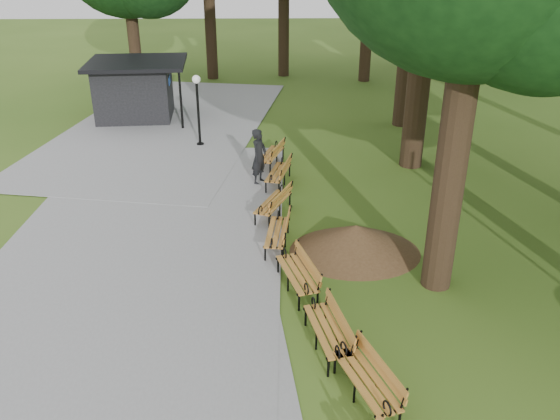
{
  "coord_description": "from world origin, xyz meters",
  "views": [
    {
      "loc": [
        -0.38,
        -10.7,
        7.64
      ],
      "look_at": [
        -0.08,
        2.98,
        1.1
      ],
      "focal_mm": 37.11,
      "sensor_mm": 36.0,
      "label": 1
    }
  ],
  "objects_px": {
    "bench_2": "(327,330)",
    "person": "(259,157)",
    "kiosk": "(134,90)",
    "bench_6": "(278,173)",
    "bench_1": "(366,380)",
    "bench_4": "(277,232)",
    "bench_7": "(271,154)",
    "lamp_post": "(197,95)",
    "dirt_mound": "(355,239)",
    "bench_3": "(297,274)",
    "bench_5": "(273,203)"
  },
  "relations": [
    {
      "from": "bench_5",
      "to": "kiosk",
      "type": "bearing_deg",
      "value": -126.15
    },
    {
      "from": "bench_6",
      "to": "bench_3",
      "type": "bearing_deg",
      "value": 16.97
    },
    {
      "from": "bench_4",
      "to": "bench_6",
      "type": "distance_m",
      "value": 4.29
    },
    {
      "from": "bench_1",
      "to": "bench_5",
      "type": "relative_size",
      "value": 1.0
    },
    {
      "from": "bench_5",
      "to": "bench_7",
      "type": "distance_m",
      "value": 4.16
    },
    {
      "from": "bench_1",
      "to": "bench_4",
      "type": "distance_m",
      "value": 5.91
    },
    {
      "from": "bench_3",
      "to": "bench_5",
      "type": "bearing_deg",
      "value": 171.93
    },
    {
      "from": "bench_1",
      "to": "bench_4",
      "type": "bearing_deg",
      "value": 175.71
    },
    {
      "from": "bench_3",
      "to": "bench_2",
      "type": "bearing_deg",
      "value": -2.36
    },
    {
      "from": "person",
      "to": "kiosk",
      "type": "relative_size",
      "value": 0.45
    },
    {
      "from": "bench_3",
      "to": "bench_5",
      "type": "xyz_separation_m",
      "value": [
        -0.52,
        3.99,
        0.0
      ]
    },
    {
      "from": "bench_1",
      "to": "bench_7",
      "type": "bearing_deg",
      "value": 168.86
    },
    {
      "from": "person",
      "to": "dirt_mound",
      "type": "relative_size",
      "value": 0.65
    },
    {
      "from": "bench_1",
      "to": "bench_3",
      "type": "relative_size",
      "value": 1.0
    },
    {
      "from": "bench_5",
      "to": "bench_6",
      "type": "xyz_separation_m",
      "value": [
        0.2,
        2.4,
        0.0
      ]
    },
    {
      "from": "bench_4",
      "to": "bench_7",
      "type": "relative_size",
      "value": 1.0
    },
    {
      "from": "bench_2",
      "to": "bench_6",
      "type": "xyz_separation_m",
      "value": [
        -0.82,
        8.54,
        0.0
      ]
    },
    {
      "from": "bench_1",
      "to": "bench_3",
      "type": "bearing_deg",
      "value": 177.44
    },
    {
      "from": "bench_3",
      "to": "bench_7",
      "type": "height_order",
      "value": "same"
    },
    {
      "from": "lamp_post",
      "to": "bench_2",
      "type": "bearing_deg",
      "value": -73.01
    },
    {
      "from": "bench_2",
      "to": "bench_6",
      "type": "height_order",
      "value": "same"
    },
    {
      "from": "lamp_post",
      "to": "bench_6",
      "type": "xyz_separation_m",
      "value": [
        3.04,
        -4.08,
        -1.61
      ]
    },
    {
      "from": "bench_4",
      "to": "bench_5",
      "type": "xyz_separation_m",
      "value": [
        -0.09,
        1.89,
        0.0
      ]
    },
    {
      "from": "dirt_mound",
      "to": "bench_5",
      "type": "xyz_separation_m",
      "value": [
        -2.15,
        2.21,
        0.04
      ]
    },
    {
      "from": "kiosk",
      "to": "bench_2",
      "type": "bearing_deg",
      "value": -70.5
    },
    {
      "from": "bench_2",
      "to": "bench_7",
      "type": "height_order",
      "value": "same"
    },
    {
      "from": "bench_7",
      "to": "dirt_mound",
      "type": "bearing_deg",
      "value": 36.44
    },
    {
      "from": "bench_7",
      "to": "kiosk",
      "type": "bearing_deg",
      "value": -117.77
    },
    {
      "from": "kiosk",
      "to": "bench_6",
      "type": "xyz_separation_m",
      "value": [
        6.33,
        -7.94,
        -0.88
      ]
    },
    {
      "from": "kiosk",
      "to": "bench_2",
      "type": "height_order",
      "value": "kiosk"
    },
    {
      "from": "dirt_mound",
      "to": "bench_1",
      "type": "relative_size",
      "value": 1.53
    },
    {
      "from": "person",
      "to": "bench_2",
      "type": "height_order",
      "value": "person"
    },
    {
      "from": "person",
      "to": "kiosk",
      "type": "xyz_separation_m",
      "value": [
        -5.7,
        7.78,
        0.37
      ]
    },
    {
      "from": "bench_5",
      "to": "bench_7",
      "type": "xyz_separation_m",
      "value": [
        -0.03,
        4.16,
        0.0
      ]
    },
    {
      "from": "person",
      "to": "bench_3",
      "type": "height_order",
      "value": "person"
    },
    {
      "from": "bench_2",
      "to": "person",
      "type": "bearing_deg",
      "value": 177.8
    },
    {
      "from": "dirt_mound",
      "to": "bench_5",
      "type": "relative_size",
      "value": 1.53
    },
    {
      "from": "kiosk",
      "to": "bench_1",
      "type": "height_order",
      "value": "kiosk"
    },
    {
      "from": "dirt_mound",
      "to": "bench_6",
      "type": "bearing_deg",
      "value": 112.9
    },
    {
      "from": "bench_4",
      "to": "bench_1",
      "type": "bearing_deg",
      "value": 21.84
    },
    {
      "from": "dirt_mound",
      "to": "bench_4",
      "type": "xyz_separation_m",
      "value": [
        -2.06,
        0.33,
        0.04
      ]
    },
    {
      "from": "kiosk",
      "to": "bench_1",
      "type": "bearing_deg",
      "value": -70.7
    },
    {
      "from": "bench_5",
      "to": "bench_6",
      "type": "height_order",
      "value": "same"
    },
    {
      "from": "dirt_mound",
      "to": "bench_3",
      "type": "bearing_deg",
      "value": -132.63
    },
    {
      "from": "kiosk",
      "to": "bench_7",
      "type": "xyz_separation_m",
      "value": [
        6.1,
        -6.18,
        -0.88
      ]
    },
    {
      "from": "lamp_post",
      "to": "bench_4",
      "type": "distance_m",
      "value": 9.01
    },
    {
      "from": "bench_3",
      "to": "person",
      "type": "bearing_deg",
      "value": 172.78
    },
    {
      "from": "bench_5",
      "to": "bench_7",
      "type": "relative_size",
      "value": 1.0
    },
    {
      "from": "bench_1",
      "to": "bench_5",
      "type": "xyz_separation_m",
      "value": [
        -1.58,
        7.6,
        0.0
      ]
    },
    {
      "from": "lamp_post",
      "to": "bench_1",
      "type": "relative_size",
      "value": 1.48
    }
  ]
}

